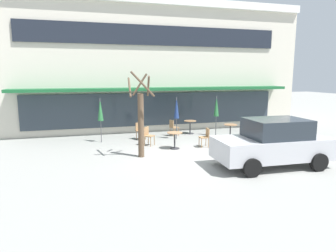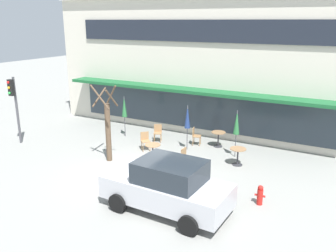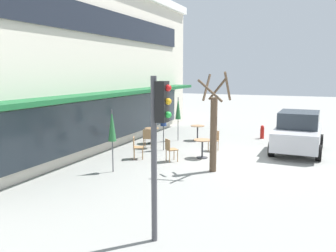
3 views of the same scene
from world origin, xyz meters
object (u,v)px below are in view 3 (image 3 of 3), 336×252
(patio_umbrella_cream_folded, at_px, (163,114))
(cafe_chair_0, at_px, (148,137))
(fire_hydrant, at_px, (262,132))
(cafe_chair_2, at_px, (136,146))
(cafe_table_near_wall, at_px, (202,146))
(cafe_chair_1, at_px, (214,139))
(patio_umbrella_green_folded, at_px, (178,109))
(parked_sedan, at_px, (298,132))
(traffic_light_pole, at_px, (158,132))
(cafe_chair_3, at_px, (170,148))
(street_tree, at_px, (214,128))
(patio_umbrella_corner_open, at_px, (112,126))
(cafe_table_streetside, at_px, (152,133))
(cafe_table_by_tree, at_px, (198,130))

(patio_umbrella_cream_folded, bearing_deg, cafe_chair_0, 85.22)
(patio_umbrella_cream_folded, xyz_separation_m, fire_hydrant, (4.53, -3.67, -1.27))
(cafe_chair_2, bearing_deg, cafe_table_near_wall, -64.49)
(patio_umbrella_cream_folded, bearing_deg, cafe_chair_1, -70.35)
(patio_umbrella_cream_folded, height_order, cafe_chair_1, patio_umbrella_cream_folded)
(patio_umbrella_green_folded, bearing_deg, cafe_chair_2, 177.73)
(parked_sedan, height_order, traffic_light_pole, traffic_light_pole)
(cafe_chair_3, bearing_deg, cafe_chair_2, 94.92)
(cafe_chair_3, distance_m, street_tree, 2.30)
(patio_umbrella_corner_open, bearing_deg, parked_sedan, -44.93)
(cafe_table_near_wall, distance_m, street_tree, 2.22)
(cafe_table_streetside, xyz_separation_m, traffic_light_pole, (-9.11, -4.43, 1.78))
(cafe_table_by_tree, height_order, cafe_chair_3, cafe_chair_3)
(cafe_chair_3, bearing_deg, street_tree, -110.03)
(cafe_table_near_wall, relative_size, cafe_chair_2, 0.85)
(cafe_table_by_tree, xyz_separation_m, patio_umbrella_corner_open, (-6.62, 0.96, 1.11))
(cafe_table_near_wall, bearing_deg, fire_hydrant, -17.44)
(cafe_chair_1, xyz_separation_m, street_tree, (-3.20, -0.85, 1.04))
(patio_umbrella_green_folded, xyz_separation_m, traffic_light_pole, (-10.30, -3.52, 0.67))
(cafe_chair_0, height_order, cafe_chair_3, same)
(patio_umbrella_green_folded, relative_size, cafe_chair_2, 2.47)
(parked_sedan, bearing_deg, cafe_table_streetside, 96.69)
(patio_umbrella_cream_folded, xyz_separation_m, patio_umbrella_corner_open, (-3.86, 0.27, 0.00))
(cafe_table_streetside, bearing_deg, traffic_light_pole, -154.05)
(cafe_table_streetside, height_order, patio_umbrella_green_folded, patio_umbrella_green_folded)
(cafe_table_near_wall, height_order, cafe_chair_3, cafe_chair_3)
(patio_umbrella_green_folded, xyz_separation_m, cafe_chair_1, (-1.60, -2.31, -1.10))
(patio_umbrella_corner_open, relative_size, parked_sedan, 0.52)
(parked_sedan, bearing_deg, cafe_table_near_wall, 127.34)
(patio_umbrella_green_folded, distance_m, cafe_chair_1, 3.02)
(patio_umbrella_corner_open, height_order, traffic_light_pole, traffic_light_pole)
(cafe_chair_0, distance_m, cafe_chair_3, 2.59)
(street_tree, distance_m, fire_hydrant, 7.12)
(cafe_chair_1, height_order, parked_sedan, parked_sedan)
(cafe_table_streetside, bearing_deg, patio_umbrella_cream_folded, -136.27)
(cafe_chair_2, bearing_deg, parked_sedan, -57.10)
(cafe_table_by_tree, bearing_deg, cafe_chair_0, 150.78)
(cafe_chair_2, height_order, parked_sedan, parked_sedan)
(cafe_chair_2, relative_size, cafe_chair_3, 1.00)
(patio_umbrella_green_folded, bearing_deg, street_tree, -146.61)
(cafe_table_by_tree, xyz_separation_m, cafe_chair_0, (-2.70, 1.51, 0.01))
(cafe_chair_3, xyz_separation_m, parked_sedan, (3.70, -4.50, 0.35))
(patio_umbrella_corner_open, height_order, cafe_chair_2, patio_umbrella_corner_open)
(street_tree, bearing_deg, traffic_light_pole, -176.30)
(cafe_chair_1, bearing_deg, patio_umbrella_cream_folded, 109.65)
(patio_umbrella_cream_folded, relative_size, fire_hydrant, 3.12)
(cafe_chair_0, distance_m, cafe_chair_2, 1.99)
(cafe_table_near_wall, xyz_separation_m, cafe_chair_2, (-1.15, 2.40, 0.01))
(cafe_table_streetside, height_order, street_tree, street_tree)
(traffic_light_pole, relative_size, fire_hydrant, 4.82)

